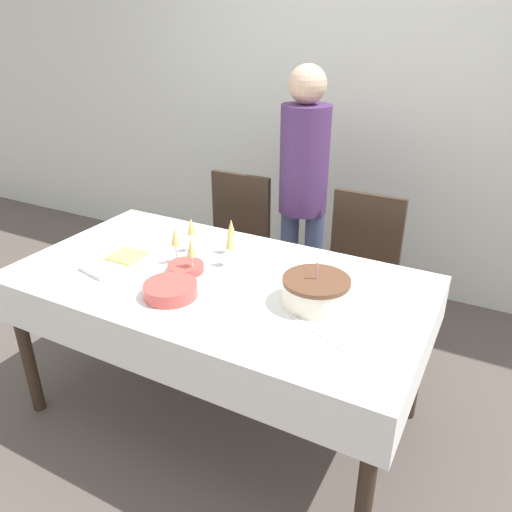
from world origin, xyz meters
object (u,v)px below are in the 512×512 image
Objects in this scene: plate_stack_dessert at (186,268)px; gift_bag at (78,299)px; dining_chair_far_right at (357,273)px; person_standing at (304,181)px; champagne_tray at (205,249)px; plate_stack_main at (171,290)px; birthday_cake at (316,291)px; dining_chair_far_left at (233,245)px.

plate_stack_dessert is 1.32m from gift_bag.
dining_chair_far_right reaches higher than plate_stack_dessert.
person_standing is 5.04× the size of gift_bag.
plate_stack_main is (0.05, -0.33, -0.04)m from champagne_tray.
plate_stack_main is (-0.55, -0.22, -0.03)m from birthday_cake.
person_standing reaches higher than plate_stack_main.
plate_stack_dessert is 1.00m from person_standing.
plate_stack_dessert is (-0.55, -0.84, 0.27)m from dining_chair_far_right.
birthday_cake is (0.87, -0.82, 0.31)m from dining_chair_far_left.
plate_stack_dessert is (-0.02, -0.13, -0.05)m from champagne_tray.
plate_stack_main is 0.70× the size of gift_bag.
dining_chair_far_right is 3.00× the size of gift_bag.
gift_bag is at bearing -152.46° from person_standing.
person_standing is (0.15, 0.98, 0.16)m from plate_stack_dessert.
plate_stack_dessert reaches higher than gift_bag.
champagne_tray is (0.27, -0.71, 0.32)m from dining_chair_far_left.
person_standing reaches higher than champagne_tray.
person_standing reaches higher than dining_chair_far_right.
dining_chair_far_left is at bearing -161.44° from person_standing.
gift_bag is (-1.67, -0.53, -0.36)m from dining_chair_far_right.
champagne_tray reaches higher than dining_chair_far_right.
dining_chair_far_left is 1.13m from plate_stack_main.
person_standing is (0.08, 1.18, 0.16)m from plate_stack_main.
birthday_cake is 0.61m from champagne_tray.
dining_chair_far_right reaches higher than gift_bag.
plate_stack_main is 0.21m from plate_stack_dessert.
dining_chair_far_right is 1.79m from gift_bag.
champagne_tray is 0.34m from plate_stack_main.
birthday_cake reaches higher than dining_chair_far_left.
dining_chair_far_right is at bearing -0.00° from dining_chair_far_left.
dining_chair_far_left and dining_chair_far_right have the same top height.
birthday_cake reaches higher than champagne_tray.
champagne_tray is at bearing 169.47° from birthday_cake.
birthday_cake is at bearing 1.92° from plate_stack_dessert.
birthday_cake is 1.21× the size of plate_stack_main.
plate_stack_main is at bearing -72.70° from dining_chair_far_left.
person_standing is at bearing 161.17° from dining_chair_far_right.
champagne_tray is (-0.60, 0.11, 0.01)m from birthday_cake.
dining_chair_far_left is 0.92m from plate_stack_dessert.
dining_chair_far_right is 1.04m from plate_stack_dessert.
champagne_tray is 1.34m from gift_bag.
person_standing is (-0.40, 0.14, 0.44)m from dining_chair_far_right.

